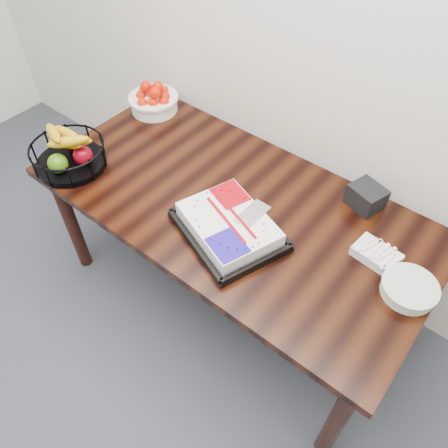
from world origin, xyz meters
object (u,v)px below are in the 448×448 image
Objects in this scene: cake_tray at (229,226)px; plate_stack at (409,289)px; fruit_basket at (68,153)px; napkin_box at (366,197)px; table at (232,214)px; tangerine_bowl at (153,98)px.

cake_tray reaches higher than plate_stack.
plate_stack is at bearing 14.88° from cake_tray.
napkin_box is at bearing 27.88° from fruit_basket.
fruit_basket is 1.37m from napkin_box.
napkin_box is at bearing 36.65° from table.
table is 6.70× the size of tangerine_bowl.
fruit_basket is 2.46× the size of napkin_box.
napkin_box is (-0.34, 0.31, 0.02)m from plate_stack.
cake_tray reaches higher than table.
cake_tray is (0.10, -0.15, 0.13)m from table.
plate_stack reaches higher than table.
fruit_basket is at bearing -152.12° from napkin_box.
fruit_basket is (0.03, -0.58, 0.00)m from tangerine_bowl.
cake_tray is 2.56× the size of plate_stack.
napkin_box is at bearing 136.97° from plate_stack.
tangerine_bowl is at bearing 159.43° from table.
tangerine_bowl is (-0.77, 0.29, 0.16)m from table.
table is 3.40× the size of cake_tray.
fruit_basket is at bearing -158.45° from table.
tangerine_bowl is at bearing 92.67° from fruit_basket.
plate_stack is (1.54, 0.33, -0.05)m from fruit_basket.
fruit_basket reaches higher than table.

